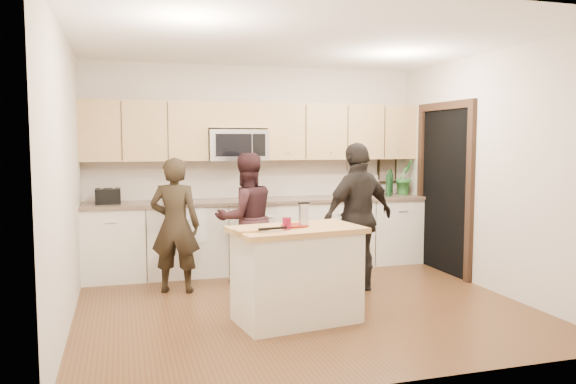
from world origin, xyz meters
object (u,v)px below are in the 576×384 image
object	(u,v)px
toaster	(108,196)
woman_center	(246,218)
island	(297,274)
woman_left	(175,225)
woman_right	(358,217)

from	to	relation	value
toaster	woman_center	bearing A→B (deg)	-21.21
island	woman_left	world-z (taller)	woman_left
toaster	woman_center	size ratio (longest dim) A/B	0.19
toaster	woman_center	distance (m)	1.71
island	woman_center	size ratio (longest dim) A/B	0.83
toaster	woman_left	distance (m)	1.11
island	woman_left	bearing A→B (deg)	117.89
woman_left	woman_center	xyz separation A→B (m)	(0.85, 0.18, 0.02)
toaster	woman_center	world-z (taller)	woman_center
woman_left	toaster	bearing A→B (deg)	-30.44
woman_center	woman_left	bearing A→B (deg)	2.24
toaster	woman_right	bearing A→B (deg)	-26.07
woman_right	woman_center	bearing A→B (deg)	-52.36
island	woman_center	distance (m)	1.59
woman_right	woman_left	bearing A→B (deg)	-35.27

